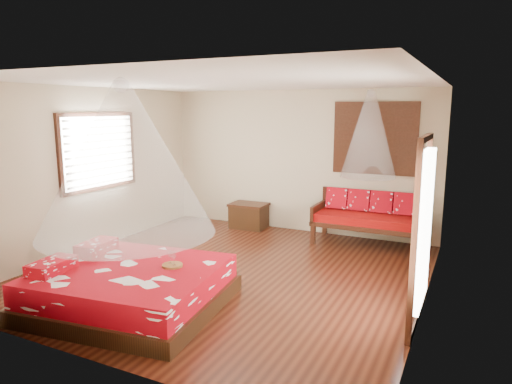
# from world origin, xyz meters

# --- Properties ---
(room) EXTENTS (5.54, 5.54, 2.84)m
(room) POSITION_xyz_m (0.00, 0.00, 1.40)
(room) COLOR black
(room) RESTS_ON ground
(bed) EXTENTS (2.40, 2.22, 0.65)m
(bed) POSITION_xyz_m (-0.53, -1.60, 0.25)
(bed) COLOR black
(bed) RESTS_ON floor
(daybed) EXTENTS (1.87, 0.83, 0.96)m
(daybed) POSITION_xyz_m (1.51, 2.39, 0.52)
(daybed) COLOR black
(daybed) RESTS_ON floor
(storage_chest) EXTENTS (0.76, 0.57, 0.51)m
(storage_chest) POSITION_xyz_m (-0.93, 2.45, 0.26)
(storage_chest) COLOR black
(storage_chest) RESTS_ON floor
(shutter_panel) EXTENTS (1.52, 0.06, 1.32)m
(shutter_panel) POSITION_xyz_m (1.51, 2.72, 1.90)
(shutter_panel) COLOR black
(shutter_panel) RESTS_ON wall_back
(window_left) EXTENTS (0.10, 1.74, 1.34)m
(window_left) POSITION_xyz_m (-2.71, 0.20, 1.70)
(window_left) COLOR black
(window_left) RESTS_ON wall_left
(glazed_door) EXTENTS (0.08, 1.02, 2.16)m
(glazed_door) POSITION_xyz_m (2.72, -0.60, 1.07)
(glazed_door) COLOR black
(glazed_door) RESTS_ON floor
(wine_tray) EXTENTS (0.26, 0.26, 0.21)m
(wine_tray) POSITION_xyz_m (-0.08, -1.33, 0.56)
(wine_tray) COLOR brown
(wine_tray) RESTS_ON bed
(mosquito_net_main) EXTENTS (2.10, 2.10, 1.80)m
(mosquito_net_main) POSITION_xyz_m (-0.51, -1.60, 1.85)
(mosquito_net_main) COLOR white
(mosquito_net_main) RESTS_ON ceiling
(mosquito_net_daybed) EXTENTS (0.96, 0.96, 1.50)m
(mosquito_net_daybed) POSITION_xyz_m (1.51, 2.25, 2.00)
(mosquito_net_daybed) COLOR white
(mosquito_net_daybed) RESTS_ON ceiling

